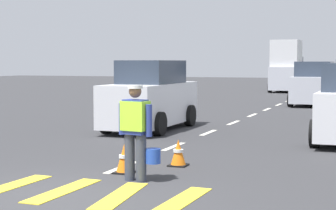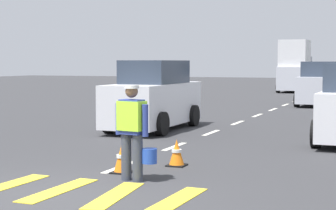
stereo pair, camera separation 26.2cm
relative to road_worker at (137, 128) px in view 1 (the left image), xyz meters
name	(u,v)px [view 1 (the left image)]	position (x,y,z in m)	size (l,w,h in m)	color
ground_plane	(280,104)	(-0.79, 19.40, -0.93)	(96.00, 96.00, 0.00)	#333335
crosswalk_stripes	(63,191)	(-0.79, -1.14, -0.92)	(4.50, 1.93, 0.01)	yellow
lane_center_line	(293,99)	(-0.79, 23.60, -0.93)	(0.14, 46.40, 0.01)	silver
road_worker	(137,128)	(0.00, 0.00, 0.00)	(0.77, 0.36, 1.67)	#383D4C
traffic_cone_near	(124,159)	(-0.50, 0.58, -0.66)	(0.36, 0.36, 0.55)	black
traffic_cone_far	(178,153)	(0.19, 1.64, -0.67)	(0.36, 0.36, 0.53)	black
delivery_truck	(287,69)	(-2.34, 31.51, 0.68)	(2.16, 4.60, 3.54)	silver
car_oncoming_lead	(151,97)	(-2.71, 7.33, 0.05)	(1.86, 4.39, 2.11)	silver
car_outgoing_far	(315,85)	(0.86, 19.31, 0.04)	(2.10, 4.23, 2.09)	silver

